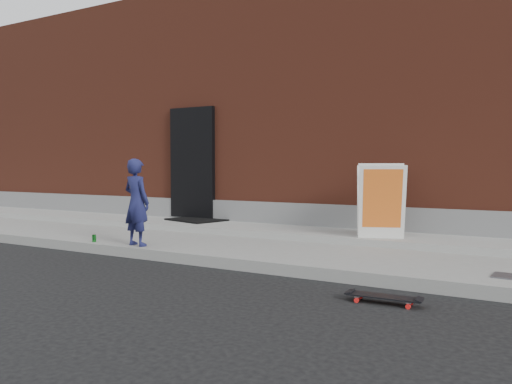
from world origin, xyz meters
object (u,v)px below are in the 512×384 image
Objects in this scene: child at (137,202)px; skateboard at (384,297)px; pizza_sign at (381,200)px; soda_can at (94,238)px.

child is 4.04m from skateboard.
skateboard is (3.89, -0.81, -0.73)m from child.
child reaches higher than skateboard.
child is 1.15× the size of pizza_sign.
pizza_sign is 9.85× the size of soda_can.
pizza_sign is at bearing -140.74° from child.
child reaches higher than pizza_sign.
child is at bearing 3.76° from soda_can.
child is at bearing 168.18° from skateboard.
soda_can is (-4.72, 0.76, 0.14)m from skateboard.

